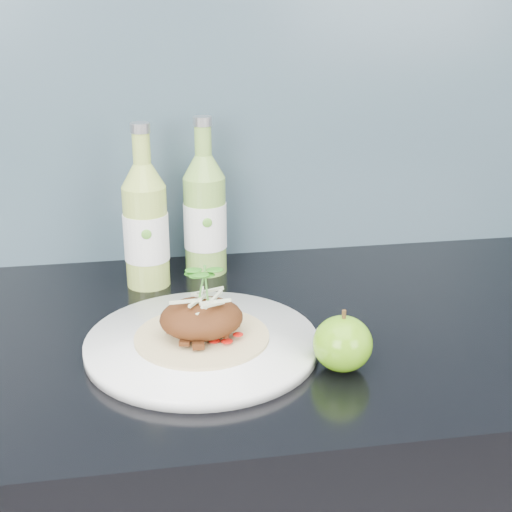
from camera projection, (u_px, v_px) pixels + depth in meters
The scene contains 6 objects.
subway_backsplash at pixel (178, 45), 1.11m from camera, with size 4.00×0.02×0.70m, color #6D95AB.
dinner_plate at pixel (202, 344), 0.91m from camera, with size 0.33×0.33×0.02m.
pork_taco at pixel (201, 317), 0.89m from camera, with size 0.17×0.17×0.10m.
green_apple at pixel (343, 344), 0.85m from camera, with size 0.08×0.08×0.08m.
cider_bottle_left at pixel (146, 226), 1.08m from camera, with size 0.08×0.08×0.25m.
cider_bottle_right at pixel (205, 215), 1.13m from camera, with size 0.07×0.07×0.25m.
Camera 1 is at (-0.07, 0.83, 1.33)m, focal length 50.00 mm.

